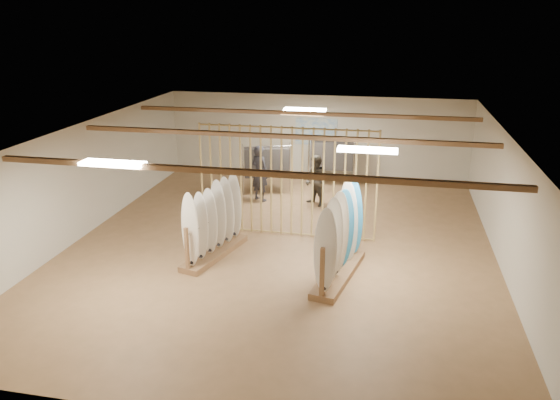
% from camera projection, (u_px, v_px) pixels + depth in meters
% --- Properties ---
extents(floor, '(12.00, 12.00, 0.00)m').
position_uv_depth(floor, '(280.00, 247.00, 13.14)').
color(floor, '#9A714A').
rests_on(floor, ground).
extents(ceiling, '(12.00, 12.00, 0.00)m').
position_uv_depth(ceiling, '(280.00, 133.00, 12.23)').
color(ceiling, gray).
rests_on(ceiling, ground).
extents(wall_back, '(12.00, 0.00, 12.00)m').
position_uv_depth(wall_back, '(316.00, 137.00, 18.24)').
color(wall_back, beige).
rests_on(wall_back, ground).
extents(wall_front, '(12.00, 0.00, 12.00)m').
position_uv_depth(wall_front, '(187.00, 331.00, 7.12)').
color(wall_front, beige).
rests_on(wall_front, ground).
extents(wall_left, '(0.00, 12.00, 12.00)m').
position_uv_depth(wall_left, '(85.00, 179.00, 13.64)').
color(wall_left, beige).
rests_on(wall_left, ground).
extents(wall_right, '(0.00, 12.00, 12.00)m').
position_uv_depth(wall_right, '(507.00, 206.00, 11.72)').
color(wall_right, beige).
rests_on(wall_right, ground).
extents(ceiling_slats, '(9.50, 6.12, 0.10)m').
position_uv_depth(ceiling_slats, '(280.00, 136.00, 12.25)').
color(ceiling_slats, olive).
rests_on(ceiling_slats, ground).
extents(light_panels, '(1.20, 0.35, 0.06)m').
position_uv_depth(light_panels, '(280.00, 135.00, 12.25)').
color(light_panels, white).
rests_on(light_panels, ground).
extents(bamboo_partition, '(4.45, 0.05, 2.78)m').
position_uv_depth(bamboo_partition, '(287.00, 182.00, 13.42)').
color(bamboo_partition, tan).
rests_on(bamboo_partition, ground).
extents(poster, '(1.40, 0.03, 0.90)m').
position_uv_depth(poster, '(316.00, 132.00, 18.15)').
color(poster, '#3878C6').
rests_on(poster, ground).
extents(rack_left, '(1.03, 2.27, 1.79)m').
position_uv_depth(rack_left, '(214.00, 231.00, 12.48)').
color(rack_left, olive).
rests_on(rack_left, floor).
extents(rack_right, '(0.98, 2.43, 1.92)m').
position_uv_depth(rack_right, '(340.00, 249.00, 11.43)').
color(rack_right, olive).
rests_on(rack_right, floor).
extents(clothing_rack_a, '(1.41, 0.76, 1.57)m').
position_uv_depth(clothing_rack_a, '(267.00, 162.00, 16.66)').
color(clothing_rack_a, silver).
rests_on(clothing_rack_a, floor).
extents(clothing_rack_b, '(1.46, 0.52, 1.57)m').
position_uv_depth(clothing_rack_b, '(332.00, 156.00, 17.43)').
color(clothing_rack_b, silver).
rests_on(clothing_rack_b, floor).
extents(shopper_a, '(0.84, 0.76, 1.92)m').
position_uv_depth(shopper_a, '(260.00, 169.00, 16.12)').
color(shopper_a, '#292931').
rests_on(shopper_a, floor).
extents(shopper_b, '(1.04, 1.02, 1.70)m').
position_uv_depth(shopper_b, '(316.00, 178.00, 15.71)').
color(shopper_b, '#353129').
rests_on(shopper_b, floor).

